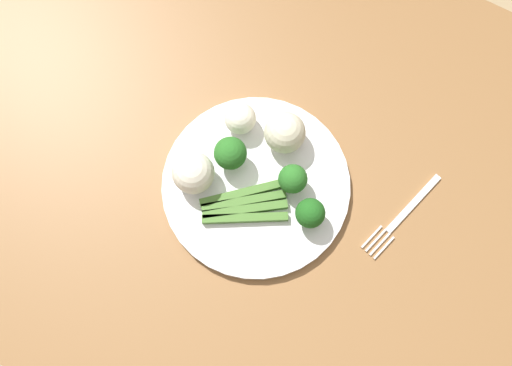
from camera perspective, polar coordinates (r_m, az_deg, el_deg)
ground_plane at (r=1.59m, az=-0.38°, el=-5.81°), size 6.00×6.00×0.02m
dining_table at (r=0.98m, az=-0.62°, el=0.73°), size 1.28×0.88×0.72m
plate at (r=0.86m, az=0.00°, el=-0.23°), size 0.28×0.28×0.01m
asparagus_bundle at (r=0.84m, az=-1.23°, el=-2.30°), size 0.13×0.12×0.01m
broccoli_back_right at (r=0.81m, az=5.47°, el=-3.05°), size 0.04×0.04×0.05m
broccoli_front_left at (r=0.82m, az=3.72°, el=0.40°), size 0.04×0.04×0.05m
broccoli_left at (r=0.83m, az=-2.59°, el=2.99°), size 0.05×0.05×0.06m
cauliflower_back at (r=0.83m, az=-6.33°, el=1.04°), size 0.06×0.06×0.06m
cauliflower_mid at (r=0.84m, az=2.91°, el=5.09°), size 0.06×0.06×0.06m
cauliflower_near_fork at (r=0.86m, az=-1.60°, el=6.51°), size 0.05×0.05×0.05m
fork at (r=0.88m, az=14.51°, el=-3.17°), size 0.06×0.16×0.00m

